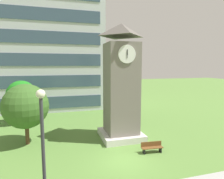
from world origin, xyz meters
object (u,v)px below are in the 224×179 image
Objects in this scene: tree_near_tower at (26,106)px; tree_by_building at (21,95)px; clock_tower at (121,88)px; park_bench at (152,147)px; street_lamp at (43,149)px.

tree_by_building is (-1.43, 6.92, 0.07)m from tree_near_tower.
clock_tower is 1.99× the size of tree_near_tower.
park_bench is 10.56m from street_lamp.
tree_near_tower is 7.07m from tree_by_building.
park_bench is at bearing -70.10° from clock_tower.
clock_tower reaches higher than tree_by_building.
clock_tower is 6.04× the size of park_bench.
tree_near_tower is 1.04× the size of tree_by_building.
clock_tower reaches higher than tree_near_tower.
clock_tower is 11.91m from street_lamp.
clock_tower is 2.06× the size of tree_by_building.
park_bench is at bearing 36.66° from street_lamp.
tree_by_building is (-10.19, 7.80, -1.36)m from clock_tower.
tree_by_building is at bearing 101.71° from tree_near_tower.
tree_near_tower is at bearing 154.95° from park_bench.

